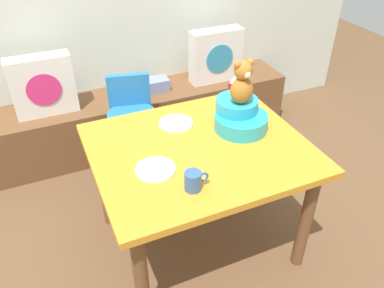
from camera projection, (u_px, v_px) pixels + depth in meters
The scene contains 13 objects.
ground_plane at pixel (198, 240), 2.50m from camera, with size 8.00×8.00×0.00m, color brown.
window_bench at pixel (139, 118), 3.28m from camera, with size 2.60×0.44×0.46m, color brown.
pillow_floral_left at pixel (43, 86), 2.79m from camera, with size 0.44×0.15×0.44m.
pillow_floral_right at pixel (216, 56), 3.24m from camera, with size 0.44×0.15×0.44m.
book_stack at pixel (156, 85), 3.18m from camera, with size 0.20×0.14×0.10m, color #7988B5.
dining_table at pixel (199, 162), 2.13m from camera, with size 1.14×0.96×0.74m.
highchair at pixel (132, 117), 2.74m from camera, with size 0.39×0.50×0.79m.
infant_seat_teal at pixel (240, 116), 2.18m from camera, with size 0.30×0.33×0.16m.
teddy_bear at pixel (242, 83), 2.06m from camera, with size 0.13×0.12×0.25m.
ketchup_bottle at pixel (233, 92), 2.39m from camera, with size 0.07×0.07×0.18m.
coffee_mug at pixel (193, 181), 1.77m from camera, with size 0.12×0.08×0.09m.
dinner_plate_near at pixel (155, 169), 1.90m from camera, with size 0.20×0.20×0.01m, color white.
dinner_plate_far at pixel (176, 123), 2.25m from camera, with size 0.20×0.20×0.01m, color white.
Camera 1 is at (-0.71, -1.53, 1.94)m, focal length 36.25 mm.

